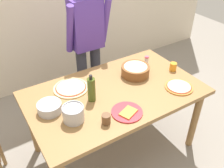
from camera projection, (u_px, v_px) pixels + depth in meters
ground at (114, 146)px, 2.70m from camera, size 8.00×8.00×0.00m
dining_table at (115, 99)px, 2.31m from camera, size 1.60×0.96×0.76m
person_cook at (87, 40)px, 2.73m from camera, size 0.49×0.25×1.62m
pizza_raw_on_board at (71, 88)px, 2.29m from camera, size 0.32×0.32×0.02m
pizza_cooked_on_tray at (179, 87)px, 2.30m from camera, size 0.26×0.26×0.02m
plate_with_slice at (127, 112)px, 2.02m from camera, size 0.26×0.26×0.02m
popcorn_bowl at (135, 70)px, 2.45m from camera, size 0.28×0.28×0.11m
mixing_bowl_steel at (50, 107)px, 2.01m from camera, size 0.20×0.20×0.08m
olive_oil_bottle at (91, 89)px, 2.10m from camera, size 0.07×0.07×0.26m
steel_pot at (73, 113)px, 1.92m from camera, size 0.17×0.17×0.13m
cup_orange at (173, 67)px, 2.53m from camera, size 0.07×0.07×0.08m
cup_small_brown at (106, 119)px, 1.90m from camera, size 0.07×0.07×0.08m
salt_shaker at (147, 61)px, 2.61m from camera, size 0.04×0.04×0.11m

